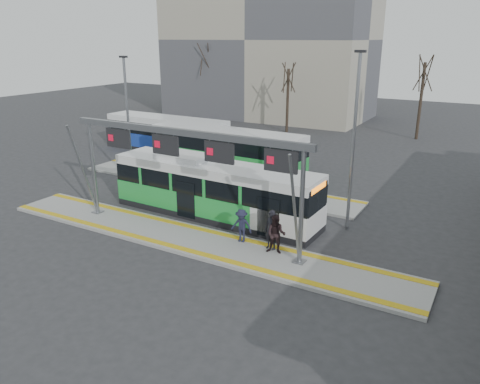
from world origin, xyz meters
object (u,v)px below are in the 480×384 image
Objects in this scene: passenger_c at (241,226)px; gantry at (185,152)px; passenger_b at (276,235)px; passenger_a at (271,230)px; hero_bus at (214,190)px.

gantry is at bearing -171.93° from passenger_c.
gantry is 5.63m from passenger_b.
passenger_a is at bearing 8.78° from gantry.
hero_bus is at bearing 159.53° from passenger_a.
passenger_a is at bearing -26.19° from hero_bus.
gantry reaches higher than passenger_c.
passenger_a is 1.57m from passenger_c.
hero_bus is at bearing 138.22° from passenger_b.
hero_bus reaches higher than passenger_a.
hero_bus is 4.00m from passenger_c.
hero_bus reaches higher than passenger_b.
gantry reaches higher than passenger_b.
passenger_a is 1.15× the size of passenger_c.
gantry is 5.34m from passenger_a.
hero_bus is at bearing 136.19° from passenger_c.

